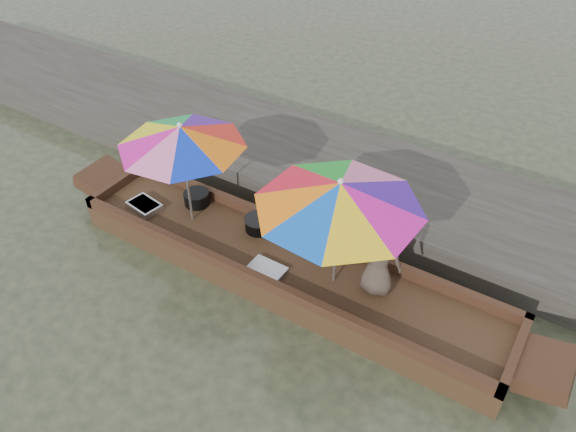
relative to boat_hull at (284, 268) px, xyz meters
The scene contains 11 objects.
water 0.17m from the boat_hull, ahead, with size 80.00×80.00×0.00m, color #2C3323.
dock 2.20m from the boat_hull, 90.00° to the left, with size 22.00×2.20×0.50m, color #2D2B26.
boat_hull is the anchor object (origin of this frame).
cooking_pot 1.76m from the boat_hull, 169.37° to the left, with size 0.37×0.37×0.19m, color black.
tray_crayfish 2.30m from the boat_hull, behind, with size 0.47×0.33×0.09m, color silver.
tray_scallop 0.39m from the boat_hull, 100.57° to the right, with size 0.47×0.33×0.06m, color silver.
charcoal_grill 0.74m from the boat_hull, 152.61° to the left, with size 0.38×0.38×0.18m, color black.
supply_bag 0.46m from the boat_hull, 86.35° to the left, with size 0.28×0.22×0.26m, color silver.
vendor 1.45m from the boat_hull, ahead, with size 0.53×0.35×1.08m, color #493C32.
umbrella_bow 1.81m from the boat_hull, behind, with size 1.68×1.68×1.55m, color orange, non-canonical shape.
umbrella_stern 1.20m from the boat_hull, ahead, with size 1.98×1.98×1.55m, color #4414A5, non-canonical shape.
Camera 1 is at (2.87, -4.49, 5.41)m, focal length 35.00 mm.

